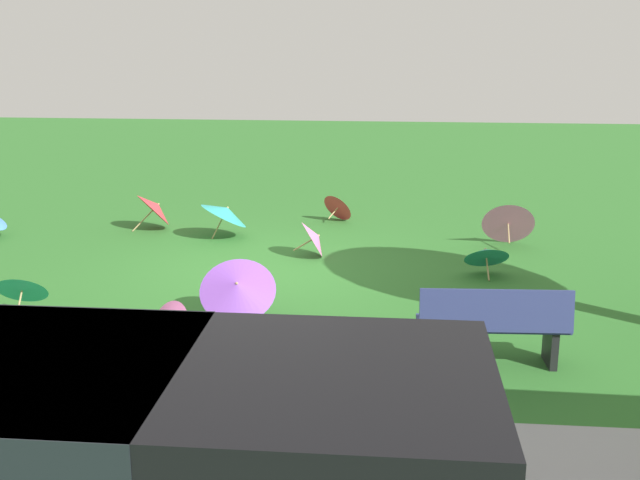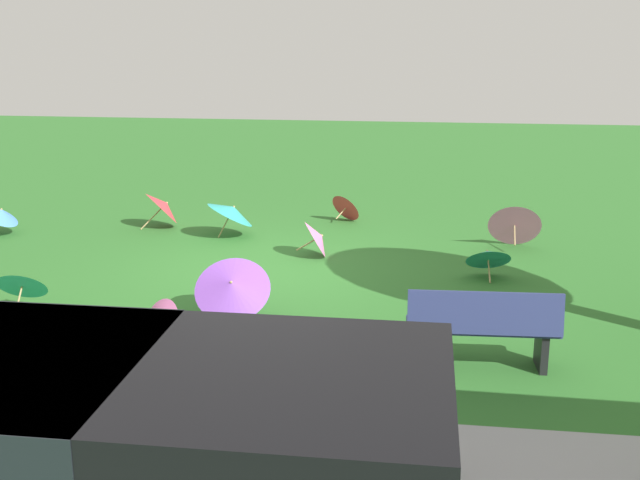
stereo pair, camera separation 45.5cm
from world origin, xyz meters
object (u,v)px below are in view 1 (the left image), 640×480
object	(u,v)px
parasol_red_1	(156,207)
parasol_teal_3	(486,254)
parasol_teal_2	(226,212)
parasol_purple_1	(237,287)
parasol_red_2	(339,206)
van_dark	(103,452)
park_bench	(493,325)
parasol_pink_0	(166,329)
parasol_teal_1	(23,287)
parasol_pink_2	(508,221)
parasol_pink_1	(315,238)

from	to	relation	value
parasol_red_1	parasol_teal_3	bearing A→B (deg)	158.00
parasol_teal_2	parasol_purple_1	distance (m)	4.16
parasol_teal_3	parasol_red_1	xyz separation A→B (m)	(5.64, -2.28, 0.07)
parasol_red_1	parasol_red_2	world-z (taller)	parasol_red_1
van_dark	park_bench	world-z (taller)	van_dark
van_dark	parasol_purple_1	distance (m)	4.69
park_bench	parasol_red_2	size ratio (longest dim) A/B	2.22
parasol_pink_0	parasol_purple_1	xyz separation A→B (m)	(-0.59, -1.09, 0.15)
van_dark	parasol_teal_3	world-z (taller)	van_dark
van_dark	parasol_teal_2	world-z (taller)	van_dark
parasol_purple_1	parasol_teal_1	bearing A→B (deg)	-0.77
parasol_pink_2	parasol_red_2	distance (m)	3.28
park_bench	parasol_teal_2	xyz separation A→B (m)	(3.97, -5.04, 0.00)
parasol_pink_0	parasol_teal_1	xyz separation A→B (m)	(2.17, -1.13, 0.05)
parasol_pink_0	parasol_pink_2	size ratio (longest dim) A/B	0.83
park_bench	parasol_pink_1	bearing A→B (deg)	-60.12
park_bench	parasol_pink_2	distance (m)	5.11
parasol_pink_0	parasol_teal_2	distance (m)	5.15
parasol_pink_1	parasol_red_2	world-z (taller)	parasol_pink_1
park_bench	parasol_teal_2	world-z (taller)	park_bench
van_dark	parasol_pink_0	size ratio (longest dim) A/B	6.18
parasol_teal_3	parasol_purple_1	world-z (taller)	parasol_purple_1
parasol_pink_1	parasol_teal_3	distance (m)	2.71
van_dark	parasol_teal_3	xyz separation A→B (m)	(-3.18, -6.92, -0.57)
parasol_pink_0	parasol_pink_2	bearing A→B (deg)	-130.50
park_bench	parasol_teal_1	distance (m)	5.82
parasol_pink_0	parasol_red_1	bearing A→B (deg)	-72.20
parasol_pink_2	parasol_red_2	xyz separation A→B (m)	(2.94, -1.44, -0.13)
parasol_teal_3	parasol_purple_1	size ratio (longest dim) A/B	0.71
van_dark	parasol_red_1	distance (m)	9.54
van_dark	parasol_red_1	bearing A→B (deg)	-75.05
parasol_teal_3	parasol_pink_0	bearing A→B (deg)	41.04
parasol_teal_3	park_bench	bearing A→B (deg)	85.10
parasol_teal_2	parasol_teal_1	bearing A→B (deg)	66.32
van_dark	parasol_pink_1	size ratio (longest dim) A/B	6.28
parasol_teal_1	parasol_purple_1	xyz separation A→B (m)	(-2.76, 0.04, 0.10)
parasol_pink_2	parasol_teal_2	world-z (taller)	parasol_pink_2
parasol_pink_2	parasol_teal_1	size ratio (longest dim) A/B	1.29
parasol_purple_1	parasol_teal_3	bearing A→B (deg)	-145.27
parasol_pink_1	parasol_teal_2	xyz separation A→B (m)	(1.66, -1.01, 0.15)
van_dark	parasol_pink_0	bearing A→B (deg)	-79.65
parasol_pink_0	parasol_purple_1	distance (m)	1.25
park_bench	parasol_teal_3	size ratio (longest dim) A/B	2.24
parasol_teal_3	parasol_pink_2	bearing A→B (deg)	-107.04
parasol_teal_3	parasol_pink_1	bearing A→B (deg)	-16.71
parasol_pink_0	parasol_teal_2	world-z (taller)	parasol_teal_2
parasol_pink_1	parasol_pink_2	xyz separation A→B (m)	(-3.14, -1.02, 0.10)
parasol_red_2	parasol_pink_0	bearing A→B (deg)	77.59
parasol_red_1	parasol_red_2	size ratio (longest dim) A/B	1.37
parasol_pink_1	parasol_red_2	xyz separation A→B (m)	(-0.20, -2.46, -0.03)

